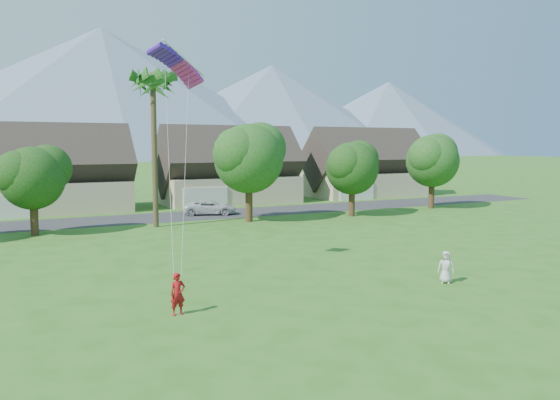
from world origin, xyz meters
TOP-DOWN VIEW (x-y plane):
  - ground at (0.00, 0.00)m, footprint 500.00×500.00m
  - street at (0.00, 34.00)m, footprint 90.00×7.00m
  - kite_flyer at (-6.85, 5.28)m, footprint 0.64×0.44m
  - watcher at (6.12, 4.32)m, footprint 0.90×0.88m
  - parked_car at (4.52, 34.00)m, footprint 5.46×3.87m
  - mountain_ridge at (10.40, 260.00)m, footprint 540.00×240.00m
  - houses_row at (0.49, 42.99)m, footprint 72.75×8.19m
  - tree_row at (-1.14, 27.92)m, footprint 62.27×6.67m
  - fan_palm at (-2.00, 28.50)m, footprint 3.00×3.00m
  - parafoil_kite at (-4.85, 11.73)m, footprint 3.13×1.37m

SIDE VIEW (x-z plane):
  - ground at x=0.00m, z-range 0.00..0.00m
  - street at x=0.00m, z-range 0.00..0.01m
  - parked_car at x=4.52m, z-range 0.00..1.38m
  - watcher at x=6.12m, z-range 0.00..1.57m
  - kite_flyer at x=-6.85m, z-range 0.00..1.68m
  - houses_row at x=0.49m, z-range -0.99..7.87m
  - tree_row at x=-1.14m, z-range 0.66..9.11m
  - parafoil_kite at x=-4.85m, z-range 10.44..10.94m
  - fan_palm at x=-2.00m, z-range 4.90..18.70m
  - mountain_ridge at x=10.40m, z-range -5.93..64.07m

